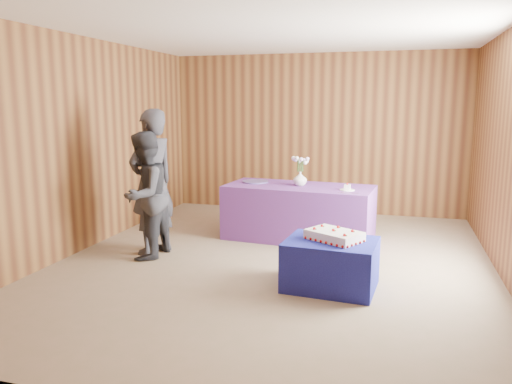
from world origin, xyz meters
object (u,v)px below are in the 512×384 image
at_px(serving_table, 299,212).
at_px(vase, 300,179).
at_px(guest_left, 152,182).
at_px(guest_right, 144,195).
at_px(sheet_cake, 334,235).
at_px(cake_table, 331,264).

xyz_separation_m(serving_table, vase, (0.01, 0.02, 0.47)).
bearing_deg(guest_left, vase, 146.99).
bearing_deg(guest_right, sheet_cake, 81.61).
distance_m(serving_table, sheet_cake, 1.88).
height_order(vase, guest_left, guest_left).
bearing_deg(serving_table, vase, 69.86).
relative_size(vase, guest_right, 0.13).
bearing_deg(sheet_cake, guest_left, -164.79).
relative_size(sheet_cake, vase, 3.37).
bearing_deg(cake_table, sheet_cake, 52.76).
distance_m(sheet_cake, guest_left, 2.44).
height_order(serving_table, vase, vase).
bearing_deg(sheet_cake, serving_table, 141.56).
bearing_deg(guest_left, cake_table, 96.88).
xyz_separation_m(sheet_cake, guest_right, (-2.34, 0.39, 0.22)).
relative_size(cake_table, vase, 4.62).
distance_m(serving_table, guest_right, 2.16).
xyz_separation_m(serving_table, sheet_cake, (0.70, -1.73, 0.17)).
bearing_deg(vase, serving_table, -115.22).
bearing_deg(guest_left, guest_right, 21.76).
relative_size(serving_table, sheet_cake, 3.04).
bearing_deg(cake_table, vase, 115.23).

